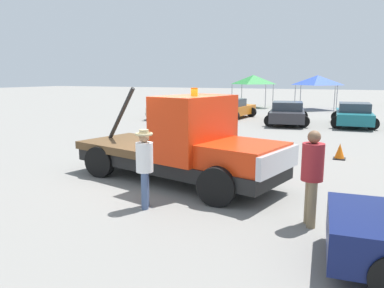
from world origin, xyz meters
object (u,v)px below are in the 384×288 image
at_px(parked_car_orange, 231,109).
at_px(canopy_tent_blue, 317,80).
at_px(parked_car_teal, 354,115).
at_px(canopy_tent_green, 253,80).
at_px(parked_car_cream, 171,108).
at_px(traffic_cone, 340,152).
at_px(tow_truck, 186,147).
at_px(person_at_hood, 145,162).
at_px(person_near_truck, 312,171).
at_px(parked_car_charcoal, 287,113).

height_order(parked_car_orange, canopy_tent_blue, canopy_tent_blue).
relative_size(parked_car_teal, canopy_tent_green, 1.56).
relative_size(parked_car_teal, canopy_tent_blue, 1.53).
height_order(parked_car_cream, parked_car_orange, same).
distance_m(parked_car_cream, traffic_cone, 14.83).
bearing_deg(tow_truck, parked_car_orange, 117.47).
distance_m(person_at_hood, parked_car_teal, 17.18).
bearing_deg(canopy_tent_green, canopy_tent_blue, 0.23).
bearing_deg(traffic_cone, canopy_tent_blue, 98.22).
bearing_deg(tow_truck, person_near_truck, -12.92).
height_order(tow_truck, parked_car_cream, tow_truck).
height_order(parked_car_charcoal, canopy_tent_green, canopy_tent_green).
xyz_separation_m(parked_car_teal, canopy_tent_green, (-8.80, 10.61, 1.89)).
xyz_separation_m(tow_truck, traffic_cone, (3.59, 4.79, -0.72)).
relative_size(canopy_tent_green, traffic_cone, 5.69).
xyz_separation_m(tow_truck, canopy_tent_blue, (0.64, 25.26, 1.53)).
distance_m(parked_car_cream, parked_car_orange, 4.17).
bearing_deg(parked_car_teal, person_at_hood, 163.53).
xyz_separation_m(tow_truck, canopy_tent_green, (-4.97, 25.24, 1.56)).
relative_size(person_near_truck, canopy_tent_green, 0.59).
relative_size(person_near_truck, parked_car_cream, 0.38).
bearing_deg(person_at_hood, canopy_tent_blue, -116.37).
bearing_deg(traffic_cone, parked_car_teal, 88.64).
bearing_deg(canopy_tent_blue, person_near_truck, -84.17).
height_order(parked_car_teal, traffic_cone, parked_car_teal).
relative_size(parked_car_charcoal, traffic_cone, 9.18).
relative_size(person_near_truck, parked_car_orange, 0.40).
relative_size(canopy_tent_blue, traffic_cone, 5.83).
height_order(parked_car_charcoal, canopy_tent_blue, canopy_tent_blue).
relative_size(parked_car_orange, traffic_cone, 8.45).
xyz_separation_m(parked_car_cream, traffic_cone, (11.42, -9.44, -0.39)).
relative_size(tow_truck, parked_car_cream, 1.33).
bearing_deg(person_at_hood, traffic_cone, -142.48).
distance_m(parked_car_orange, parked_car_charcoal, 4.27).
height_order(parked_car_cream, parked_car_teal, same).
distance_m(tow_truck, parked_car_orange, 15.96).
bearing_deg(tow_truck, canopy_tent_blue, 102.08).
bearing_deg(canopy_tent_blue, parked_car_orange, -114.64).
bearing_deg(parked_car_orange, parked_car_cream, 113.17).
xyz_separation_m(tow_truck, parked_car_teal, (3.83, 14.63, -0.33)).
bearing_deg(parked_car_cream, parked_car_orange, -80.50).
distance_m(person_at_hood, parked_car_orange, 18.02).
height_order(tow_truck, canopy_tent_green, canopy_tent_green).
bearing_deg(parked_car_orange, parked_car_charcoal, -104.23).
height_order(person_at_hood, parked_car_teal, person_at_hood).
xyz_separation_m(parked_car_charcoal, traffic_cone, (3.43, -9.24, -0.40)).
xyz_separation_m(parked_car_teal, traffic_cone, (-0.23, -9.84, -0.40)).
distance_m(tow_truck, canopy_tent_blue, 25.31).
bearing_deg(person_at_hood, parked_car_cream, -89.45).
bearing_deg(parked_car_cream, person_near_truck, -152.78).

